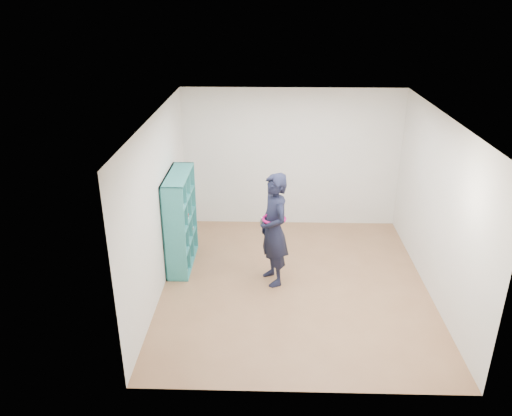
{
  "coord_description": "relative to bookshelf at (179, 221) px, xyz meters",
  "views": [
    {
      "loc": [
        -0.4,
        -6.58,
        4.13
      ],
      "look_at": [
        -0.6,
        0.3,
        1.14
      ],
      "focal_mm": 35.0,
      "sensor_mm": 36.0,
      "label": 1
    }
  ],
  "objects": [
    {
      "name": "person",
      "position": [
        1.52,
        -0.51,
        0.11
      ],
      "size": [
        0.63,
        0.75,
        1.76
      ],
      "rotation": [
        0.0,
        0.0,
        -1.19
      ],
      "color": "black",
      "rests_on": "floor"
    },
    {
      "name": "wall_left",
      "position": [
        -0.15,
        -0.61,
        0.53
      ],
      "size": [
        0.02,
        4.5,
        2.6
      ],
      "primitive_type": "cube",
      "color": "silver",
      "rests_on": "floor"
    },
    {
      "name": "wall_front",
      "position": [
        1.85,
        -2.86,
        0.53
      ],
      "size": [
        4.0,
        0.02,
        2.6
      ],
      "primitive_type": "cube",
      "color": "silver",
      "rests_on": "floor"
    },
    {
      "name": "wall_right",
      "position": [
        3.85,
        -0.61,
        0.53
      ],
      "size": [
        0.02,
        4.5,
        2.6
      ],
      "primitive_type": "cube",
      "color": "silver",
      "rests_on": "floor"
    },
    {
      "name": "floor",
      "position": [
        1.85,
        -0.61,
        -0.77
      ],
      "size": [
        4.5,
        4.5,
        0.0
      ],
      "primitive_type": "plane",
      "color": "brown",
      "rests_on": "ground"
    },
    {
      "name": "bookshelf",
      "position": [
        0.0,
        0.0,
        0.0
      ],
      "size": [
        0.34,
        1.17,
        1.56
      ],
      "color": "teal",
      "rests_on": "floor"
    },
    {
      "name": "smartphone",
      "position": [
        1.33,
        -0.47,
        0.23
      ],
      "size": [
        0.06,
        0.11,
        0.14
      ],
      "rotation": [
        0.43,
        0.0,
        0.42
      ],
      "color": "silver",
      "rests_on": "person"
    },
    {
      "name": "ceiling",
      "position": [
        1.85,
        -0.61,
        1.83
      ],
      "size": [
        4.5,
        4.5,
        0.0
      ],
      "primitive_type": "plane",
      "color": "white",
      "rests_on": "wall_back"
    },
    {
      "name": "wall_back",
      "position": [
        1.85,
        1.64,
        0.53
      ],
      "size": [
        4.0,
        0.02,
        2.6
      ],
      "primitive_type": "cube",
      "color": "silver",
      "rests_on": "floor"
    }
  ]
}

